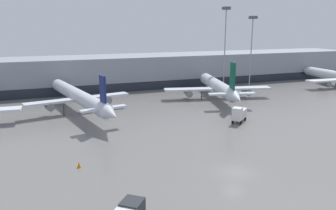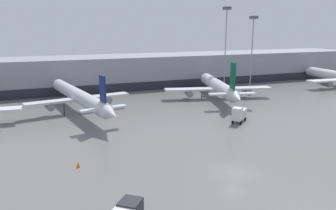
% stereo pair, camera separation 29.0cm
% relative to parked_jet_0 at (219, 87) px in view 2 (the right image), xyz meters
% --- Properties ---
extents(ground_plane, '(320.00, 320.00, 0.00)m').
position_rel_parked_jet_0_xyz_m(ground_plane, '(-19.08, -37.40, -2.94)').
color(ground_plane, slate).
extents(terminal_building, '(160.00, 27.12, 9.00)m').
position_rel_parked_jet_0_xyz_m(terminal_building, '(-19.21, 24.54, 1.56)').
color(terminal_building, gray).
rests_on(terminal_building, ground_plane).
extents(parked_jet_0, '(26.11, 31.85, 9.97)m').
position_rel_parked_jet_0_xyz_m(parked_jet_0, '(0.00, 0.00, 0.00)').
color(parked_jet_0, silver).
rests_on(parked_jet_0, ground_plane).
extents(parked_jet_3, '(21.19, 37.73, 9.25)m').
position_rel_parked_jet_0_xyz_m(parked_jet_3, '(-33.06, -1.42, 0.39)').
color(parked_jet_3, silver).
rests_on(parked_jet_3, ground_plane).
extents(service_truck_2, '(4.50, 4.18, 2.99)m').
position_rel_parked_jet_0_xyz_m(service_truck_2, '(-6.59, -19.29, -1.33)').
color(service_truck_2, silver).
rests_on(service_truck_2, ground_plane).
extents(traffic_cone_0, '(0.51, 0.51, 0.74)m').
position_rel_parked_jet_0_xyz_m(traffic_cone_0, '(-36.32, -29.26, -2.57)').
color(traffic_cone_0, orange).
rests_on(traffic_cone_0, ground_plane).
extents(apron_light_mast_0, '(1.80, 1.80, 20.07)m').
position_rel_parked_jet_0_xyz_m(apron_light_mast_0, '(16.70, 10.94, 12.71)').
color(apron_light_mast_0, gray).
rests_on(apron_light_mast_0, ground_plane).
extents(apron_light_mast_1, '(1.80, 1.80, 22.51)m').
position_rel_parked_jet_0_xyz_m(apron_light_mast_1, '(9.34, 13.17, 14.34)').
color(apron_light_mast_1, gray).
rests_on(apron_light_mast_1, ground_plane).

